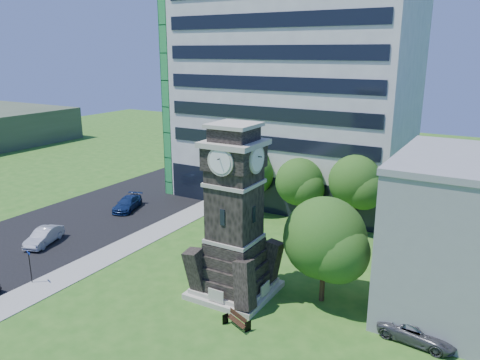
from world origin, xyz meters
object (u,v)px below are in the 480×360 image
Objects in this scene: clock_tower at (234,223)px; park_bench at (237,320)px; street_sign at (30,263)px; car_street_north at (127,204)px; car_east_lot at (418,331)px; car_street_mid at (44,236)px.

clock_tower is 7.00× the size of park_bench.
street_sign is at bearing -146.48° from park_bench.
car_street_north is 1.04× the size of car_east_lot.
clock_tower is at bearing 98.56° from car_east_lot.
car_street_mid is 10.81m from car_street_north.
park_bench is (-10.06, -4.18, -0.16)m from car_east_lot.
car_street_mid is 2.48× the size of park_bench.
car_street_north is 2.72× the size of park_bench.
street_sign reaches higher than car_street_mid.
park_bench is at bearing -57.17° from clock_tower.
car_east_lot is at bearing -16.32° from car_street_mid.
car_street_north is (-19.40, 9.70, -4.59)m from clock_tower.
clock_tower is 2.82× the size of car_street_mid.
park_bench is at bearing 118.81° from car_east_lot.
car_street_north reaches higher than park_bench.
clock_tower is 6.50m from park_bench.
car_east_lot is at bearing -35.32° from car_street_north.
car_street_mid reaches higher than car_east_lot.
clock_tower is 4.71× the size of street_sign.
street_sign is (-26.24, -6.93, 0.99)m from car_east_lot.
park_bench is (2.37, -3.68, -4.80)m from clock_tower.
street_sign reaches higher than car_street_north.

